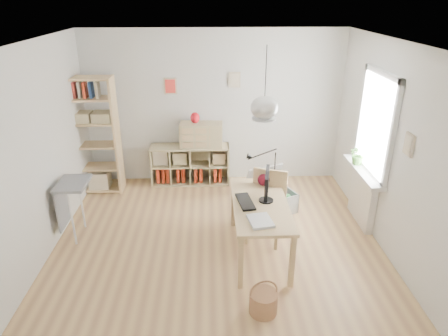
{
  "coord_description": "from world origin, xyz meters",
  "views": [
    {
      "loc": [
        -0.08,
        -4.61,
        3.21
      ],
      "look_at": [
        0.1,
        0.3,
        1.05
      ],
      "focal_mm": 32.0,
      "sensor_mm": 36.0,
      "label": 1
    }
  ],
  "objects_px": {
    "storage_chest": "(273,197)",
    "drawer_chest": "(201,135)",
    "cube_shelf": "(189,167)",
    "chair": "(267,202)",
    "desk": "(260,209)",
    "tall_bookshelf": "(93,132)",
    "monitor": "(267,185)"
  },
  "relations": [
    {
      "from": "storage_chest",
      "to": "drawer_chest",
      "type": "height_order",
      "value": "drawer_chest"
    },
    {
      "from": "cube_shelf",
      "to": "chair",
      "type": "distance_m",
      "value": 2.2
    },
    {
      "from": "desk",
      "to": "cube_shelf",
      "type": "distance_m",
      "value": 2.48
    },
    {
      "from": "cube_shelf",
      "to": "drawer_chest",
      "type": "xyz_separation_m",
      "value": [
        0.23,
        -0.04,
        0.63
      ]
    },
    {
      "from": "cube_shelf",
      "to": "storage_chest",
      "type": "xyz_separation_m",
      "value": [
        1.38,
        -1.08,
        -0.08
      ]
    },
    {
      "from": "storage_chest",
      "to": "drawer_chest",
      "type": "bearing_deg",
      "value": 114.75
    },
    {
      "from": "cube_shelf",
      "to": "desk",
      "type": "bearing_deg",
      "value": -65.39
    },
    {
      "from": "tall_bookshelf",
      "to": "chair",
      "type": "xyz_separation_m",
      "value": [
        2.73,
        -1.57,
        -0.53
      ]
    },
    {
      "from": "desk",
      "to": "monitor",
      "type": "distance_m",
      "value": 0.34
    },
    {
      "from": "chair",
      "to": "monitor",
      "type": "distance_m",
      "value": 0.53
    },
    {
      "from": "storage_chest",
      "to": "monitor",
      "type": "distance_m",
      "value": 1.36
    },
    {
      "from": "chair",
      "to": "cube_shelf",
      "type": "bearing_deg",
      "value": 142.56
    },
    {
      "from": "cube_shelf",
      "to": "tall_bookshelf",
      "type": "height_order",
      "value": "tall_bookshelf"
    },
    {
      "from": "cube_shelf",
      "to": "monitor",
      "type": "distance_m",
      "value": 2.53
    },
    {
      "from": "monitor",
      "to": "chair",
      "type": "bearing_deg",
      "value": 88.74
    },
    {
      "from": "cube_shelf",
      "to": "chair",
      "type": "height_order",
      "value": "chair"
    },
    {
      "from": "cube_shelf",
      "to": "monitor",
      "type": "bearing_deg",
      "value": -63.14
    },
    {
      "from": "tall_bookshelf",
      "to": "drawer_chest",
      "type": "distance_m",
      "value": 1.82
    },
    {
      "from": "tall_bookshelf",
      "to": "drawer_chest",
      "type": "relative_size",
      "value": 2.71
    },
    {
      "from": "chair",
      "to": "drawer_chest",
      "type": "bearing_deg",
      "value": 137.57
    },
    {
      "from": "cube_shelf",
      "to": "tall_bookshelf",
      "type": "distance_m",
      "value": 1.77
    },
    {
      "from": "desk",
      "to": "chair",
      "type": "distance_m",
      "value": 0.42
    },
    {
      "from": "desk",
      "to": "monitor",
      "type": "height_order",
      "value": "monitor"
    },
    {
      "from": "cube_shelf",
      "to": "monitor",
      "type": "relative_size",
      "value": 2.95
    },
    {
      "from": "tall_bookshelf",
      "to": "chair",
      "type": "height_order",
      "value": "tall_bookshelf"
    },
    {
      "from": "desk",
      "to": "drawer_chest",
      "type": "bearing_deg",
      "value": 109.77
    },
    {
      "from": "drawer_chest",
      "to": "monitor",
      "type": "bearing_deg",
      "value": -64.28
    },
    {
      "from": "drawer_chest",
      "to": "desk",
      "type": "bearing_deg",
      "value": -66.62
    },
    {
      "from": "cube_shelf",
      "to": "chair",
      "type": "bearing_deg",
      "value": -57.8
    },
    {
      "from": "drawer_chest",
      "to": "chair",
      "type": "bearing_deg",
      "value": -59.18
    },
    {
      "from": "desk",
      "to": "drawer_chest",
      "type": "relative_size",
      "value": 2.04
    },
    {
      "from": "desk",
      "to": "tall_bookshelf",
      "type": "height_order",
      "value": "tall_bookshelf"
    }
  ]
}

